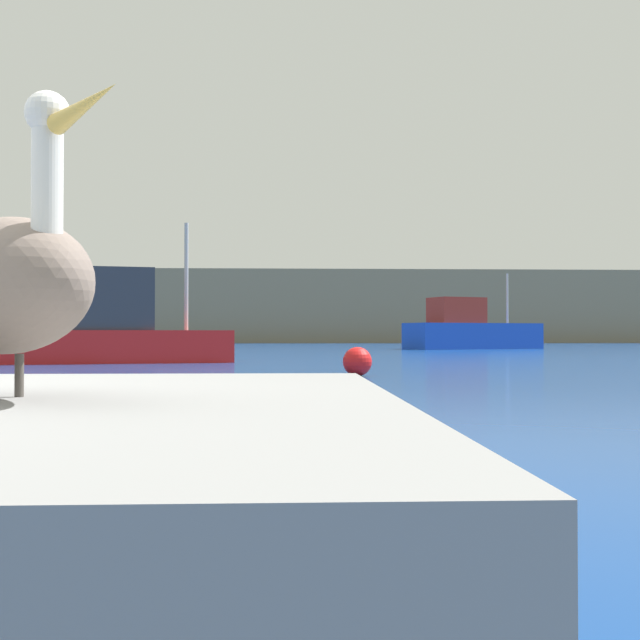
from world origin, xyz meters
TOP-DOWN VIEW (x-y plane):
  - hillside_backdrop at (0.00, 69.56)m, footprint 140.00×12.90m
  - pier_dock at (1.47, -0.29)m, footprint 2.57×3.11m
  - pelican at (1.47, -0.30)m, footprint 1.00×1.13m
  - fishing_boat_blue at (12.36, 38.47)m, footprint 7.95×5.02m
  - fishing_boat_red at (-2.50, 19.37)m, footprint 6.70×3.04m
  - mooring_buoy at (3.77, 12.17)m, footprint 0.57×0.57m

SIDE VIEW (x-z plane):
  - mooring_buoy at x=3.77m, z-range 0.00..0.57m
  - pier_dock at x=1.47m, z-range 0.00..0.63m
  - fishing_boat_red at x=-2.50m, z-range -1.06..3.02m
  - fishing_boat_blue at x=12.36m, z-range -1.10..3.08m
  - pelican at x=1.47m, z-range 0.55..1.46m
  - hillside_backdrop at x=0.00m, z-range 0.00..6.41m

